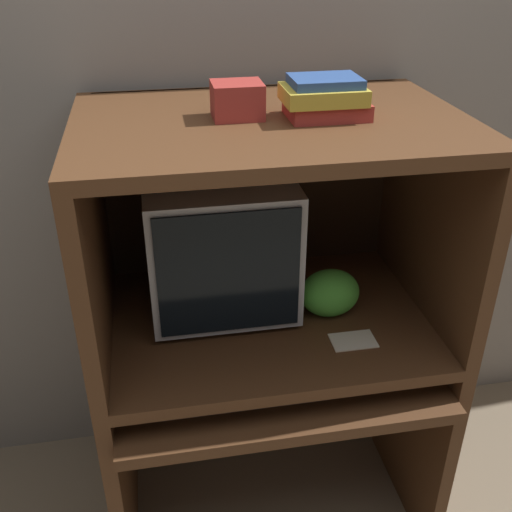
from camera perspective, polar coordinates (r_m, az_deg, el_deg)
wall_back at (r=1.91m, az=-1.04°, el=14.95°), size 6.00×0.06×2.60m
desk_base at (r=1.96m, az=1.40°, el=-14.83°), size 0.99×0.72×0.65m
desk_monitor_shelf at (r=1.79m, az=1.21°, el=-6.35°), size 0.99×0.68×0.10m
hutch_upper at (r=1.62m, az=1.12°, el=6.69°), size 0.99×0.68×0.60m
crt_monitor at (r=1.74m, az=-3.49°, el=1.50°), size 0.41×0.41×0.41m
keyboard at (r=1.67m, az=-1.26°, el=-12.30°), size 0.45×0.16×0.03m
mouse at (r=1.73m, az=8.11°, el=-11.04°), size 0.06×0.04×0.03m
snack_bag at (r=1.76m, az=7.05°, el=-3.51°), size 0.18×0.13×0.14m
book_stack at (r=1.51m, az=6.58°, el=14.68°), size 0.21×0.15×0.10m
paper_card at (r=1.70m, az=9.24°, el=-7.96°), size 0.12×0.08×0.00m
storage_box at (r=1.51m, az=-1.80°, el=14.61°), size 0.12×0.10×0.09m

